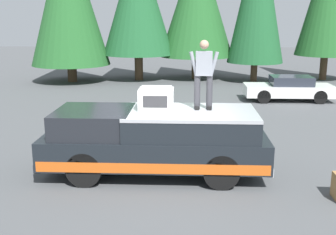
# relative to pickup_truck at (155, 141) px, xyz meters

# --- Properties ---
(ground_plane) EXTENTS (90.00, 90.00, 0.00)m
(ground_plane) POSITION_rel_pickup_truck_xyz_m (-0.22, -0.31, -0.87)
(ground_plane) COLOR #4C4F51
(pickup_truck) EXTENTS (2.01, 5.54, 1.65)m
(pickup_truck) POSITION_rel_pickup_truck_xyz_m (0.00, 0.00, 0.00)
(pickup_truck) COLOR black
(pickup_truck) RESTS_ON ground
(compressor_unit) EXTENTS (0.65, 0.84, 0.56)m
(compressor_unit) POSITION_rel_pickup_truck_xyz_m (0.09, -0.02, 1.05)
(compressor_unit) COLOR white
(compressor_unit) RESTS_ON pickup_truck
(person_on_truck_bed) EXTENTS (0.29, 0.72, 1.69)m
(person_on_truck_bed) POSITION_rel_pickup_truck_xyz_m (0.21, -1.18, 1.68)
(person_on_truck_bed) COLOR #333338
(person_on_truck_bed) RESTS_ON pickup_truck
(parked_car_white) EXTENTS (1.64, 4.10, 1.16)m
(parked_car_white) POSITION_rel_pickup_truck_xyz_m (9.73, -5.57, -0.29)
(parked_car_white) COLOR white
(parked_car_white) RESTS_ON ground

